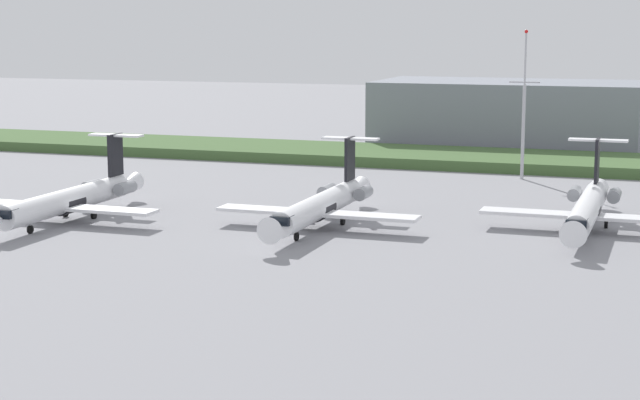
{
  "coord_description": "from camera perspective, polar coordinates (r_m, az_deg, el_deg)",
  "views": [
    {
      "loc": [
        37.77,
        -95.34,
        22.36
      ],
      "look_at": [
        0.0,
        13.97,
        3.0
      ],
      "focal_mm": 59.31,
      "sensor_mm": 36.0,
      "label": 1
    }
  ],
  "objects": [
    {
      "name": "regional_jet_third",
      "position": [
        118.97,
        14.25,
        -0.38
      ],
      "size": [
        22.81,
        31.0,
        9.0
      ],
      "color": "white",
      "rests_on": "ground"
    },
    {
      "name": "ground_plane",
      "position": [
        132.8,
        2.26,
        -0.2
      ],
      "size": [
        500.0,
        500.0,
        0.0
      ],
      "primitive_type": "plane",
      "color": "gray"
    },
    {
      "name": "grass_berm",
      "position": [
        173.14,
        6.32,
        2.3
      ],
      "size": [
        320.0,
        20.0,
        1.67
      ],
      "primitive_type": "cube",
      "color": "#426033",
      "rests_on": "ground"
    },
    {
      "name": "antenna_mast",
      "position": [
        155.55,
        10.93,
        4.38
      ],
      "size": [
        4.4,
        0.5,
        21.48
      ],
      "color": "#B2B2B7",
      "rests_on": "ground"
    },
    {
      "name": "regional_jet_nearest",
      "position": [
        124.15,
        -13.32,
        0.06
      ],
      "size": [
        22.81,
        31.0,
        9.0
      ],
      "color": "white",
      "rests_on": "ground"
    },
    {
      "name": "distant_hangar",
      "position": [
        195.56,
        10.12,
        4.56
      ],
      "size": [
        46.8,
        24.83,
        12.05
      ],
      "primitive_type": "cube",
      "color": "gray",
      "rests_on": "ground"
    },
    {
      "name": "regional_jet_second",
      "position": [
        117.12,
        0.08,
        -0.24
      ],
      "size": [
        22.81,
        31.0,
        9.0
      ],
      "color": "white",
      "rests_on": "ground"
    }
  ]
}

